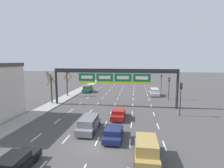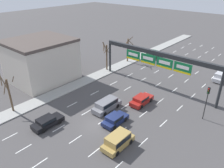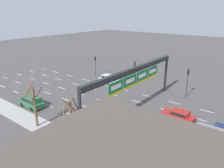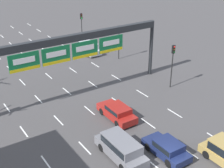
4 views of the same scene
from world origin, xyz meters
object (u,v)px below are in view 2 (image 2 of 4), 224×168
car_red (141,100)px  tree_bare_third (128,48)px  car_black (47,121)px  suv_gold (118,140)px  suv_silver (221,76)px  traffic_light_far_end (207,97)px  suv_grey (107,104)px  suv_green (152,54)px  sign_gantry (157,57)px  tree_bare_closest (9,92)px  tree_bare_second (106,55)px  car_navy (115,119)px

car_red → tree_bare_third: (-12.96, 13.63, 2.54)m
car_black → tree_bare_third: 27.46m
suv_gold → suv_silver: 27.30m
car_red → traffic_light_far_end: 9.51m
suv_grey → suv_green: bearing=106.0°
car_red → tree_bare_third: size_ratio=0.76×
sign_gantry → traffic_light_far_end: 11.25m
car_red → suv_grey: bearing=-121.5°
suv_grey → tree_bare_third: tree_bare_third is taller
suv_gold → tree_bare_closest: (-16.47, -4.37, 2.31)m
suv_green → tree_bare_second: tree_bare_second is taller
sign_gantry → suv_grey: size_ratio=4.53×
car_black → tree_bare_closest: tree_bare_closest is taller
suv_green → traffic_light_far_end: (18.71, -17.28, 2.57)m
suv_green → suv_grey: bearing=-74.0°
suv_green → suv_gold: (13.21, -29.31, 0.00)m
suv_green → tree_bare_closest: (-3.26, -33.68, 2.31)m
car_navy → suv_silver: (6.54, 23.88, 0.21)m
suv_green → traffic_light_far_end: size_ratio=0.88×
suv_grey → car_red: suv_grey is taller
car_navy → tree_bare_closest: (-13.30, -7.58, 2.55)m
car_red → traffic_light_far_end: traffic_light_far_end is taller
suv_gold → car_navy: size_ratio=1.06×
car_red → tree_bare_second: (-13.27, 6.61, 2.56)m
sign_gantry → suv_gold: size_ratio=5.21×
car_navy → sign_gantry: bearing=96.9°
suv_silver → tree_bare_second: bearing=-151.9°
suv_gold → car_red: bearing=108.6°
car_navy → suv_silver: suv_silver is taller
suv_grey → traffic_light_far_end: size_ratio=0.97×
sign_gantry → car_navy: (1.56, -12.98, -4.93)m
traffic_light_far_end → tree_bare_second: (-22.08, 4.38, -0.22)m
suv_green → suv_silver: suv_green is taller
sign_gantry → car_red: (1.42, -6.37, -4.90)m
tree_bare_closest → tree_bare_second: bearing=90.3°
car_black → car_navy: car_navy is taller
tree_bare_closest → car_red: bearing=47.2°
car_red → car_navy: size_ratio=1.10×
car_red → car_navy: 6.61m
suv_green → car_black: suv_green is taller
suv_grey → tree_bare_second: bearing=132.2°
car_red → suv_silver: 18.53m
car_black → suv_grey: bearing=67.4°
sign_gantry → tree_bare_third: 13.83m
suv_green → tree_bare_third: 7.02m
tree_bare_closest → tree_bare_second: (-0.11, 20.79, 0.04)m
traffic_light_far_end → tree_bare_third: size_ratio=0.87×
sign_gantry → tree_bare_third: bearing=147.8°
sign_gantry → car_red: sign_gantry is taller
sign_gantry → car_navy: 13.97m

